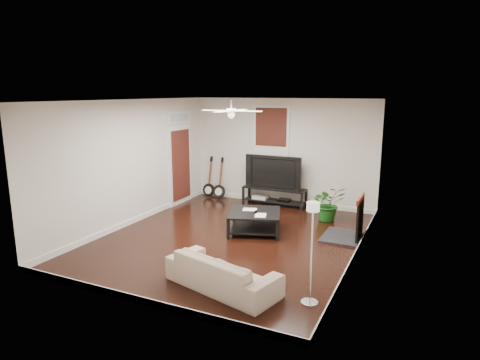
# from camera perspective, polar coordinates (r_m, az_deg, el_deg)

# --- Properties ---
(room) EXTENTS (5.01, 6.01, 2.81)m
(room) POSITION_cam_1_polar(r_m,az_deg,el_deg) (8.27, -1.18, 1.17)
(room) COLOR black
(room) RESTS_ON ground
(brick_accent) EXTENTS (0.02, 2.20, 2.80)m
(brick_accent) POSITION_cam_1_polar(r_m,az_deg,el_deg) (8.50, 17.17, 0.92)
(brick_accent) COLOR brown
(brick_accent) RESTS_ON floor
(fireplace) EXTENTS (0.80, 1.10, 0.92)m
(fireplace) POSITION_cam_1_polar(r_m,az_deg,el_deg) (8.76, 14.92, -4.95)
(fireplace) COLOR black
(fireplace) RESTS_ON floor
(window_back) EXTENTS (1.00, 0.06, 1.30)m
(window_back) POSITION_cam_1_polar(r_m,az_deg,el_deg) (11.01, 4.30, 6.76)
(window_back) COLOR #3B1710
(window_back) RESTS_ON wall_back
(door_left) EXTENTS (0.08, 1.00, 2.50)m
(door_left) POSITION_cam_1_polar(r_m,az_deg,el_deg) (11.13, -8.23, 3.09)
(door_left) COLOR white
(door_left) RESTS_ON wall_left
(tv_stand) EXTENTS (1.69, 0.45, 0.47)m
(tv_stand) POSITION_cam_1_polar(r_m,az_deg,el_deg) (11.06, 4.73, -2.24)
(tv_stand) COLOR black
(tv_stand) RESTS_ON floor
(tv) EXTENTS (1.52, 0.20, 0.87)m
(tv) POSITION_cam_1_polar(r_m,az_deg,el_deg) (10.93, 4.83, 1.20)
(tv) COLOR black
(tv) RESTS_ON tv_stand
(coffee_table) EXTENTS (1.36, 1.36, 0.45)m
(coffee_table) POSITION_cam_1_polar(r_m,az_deg,el_deg) (8.95, 2.02, -5.76)
(coffee_table) COLOR black
(coffee_table) RESTS_ON floor
(sofa) EXTENTS (1.97, 1.18, 0.54)m
(sofa) POSITION_cam_1_polar(r_m,az_deg,el_deg) (6.49, -2.45, -12.47)
(sofa) COLOR tan
(sofa) RESTS_ON floor
(floor_lamp) EXTENTS (0.30, 0.30, 1.51)m
(floor_lamp) POSITION_cam_1_polar(r_m,az_deg,el_deg) (5.93, 9.79, -9.99)
(floor_lamp) COLOR silver
(floor_lamp) RESTS_ON floor
(potted_plant) EXTENTS (0.99, 0.96, 0.84)m
(potted_plant) POSITION_cam_1_polar(r_m,az_deg,el_deg) (9.86, 12.06, -3.15)
(potted_plant) COLOR #1A5C1A
(potted_plant) RESTS_ON floor
(guitar_left) EXTENTS (0.38, 0.28, 1.18)m
(guitar_left) POSITION_cam_1_polar(r_m,az_deg,el_deg) (11.77, -4.36, 0.42)
(guitar_left) COLOR black
(guitar_left) RESTS_ON floor
(guitar_right) EXTENTS (0.38, 0.28, 1.18)m
(guitar_right) POSITION_cam_1_polar(r_m,az_deg,el_deg) (11.58, -2.92, 0.24)
(guitar_right) COLOR black
(guitar_right) RESTS_ON floor
(ceiling_fan) EXTENTS (1.24, 1.24, 0.32)m
(ceiling_fan) POSITION_cam_1_polar(r_m,az_deg,el_deg) (8.13, -1.21, 9.51)
(ceiling_fan) COLOR white
(ceiling_fan) RESTS_ON ceiling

